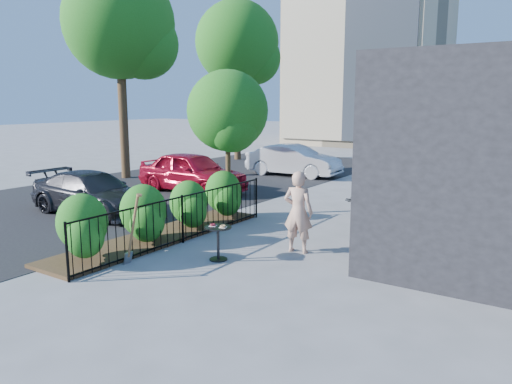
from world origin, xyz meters
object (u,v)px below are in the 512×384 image
Objects in this scene: car_silver at (294,160)px; car_darkgrey at (93,193)px; street_tree_near at (120,30)px; car_red at (192,172)px; shovel at (132,233)px; woman at (298,212)px; cafe_table at (218,237)px; street_tree_far at (237,48)px; patio_tree at (229,116)px.

car_silver is 0.99× the size of car_darkgrey.
street_tree_near is at bearing 39.50° from car_darkgrey.
street_tree_near is 1.99× the size of car_red.
street_tree_near is 5.60× the size of shovel.
woman is 0.42× the size of car_red.
woman reaches higher than car_red.
cafe_table is 5.67m from car_darkgrey.
street_tree_far is at bearing 124.23° from cafe_table.
street_tree_near is at bearing 138.53° from shovel.
patio_tree reaches higher than shovel.
woman is 0.42× the size of car_darkgrey.
woman is 1.18× the size of shovel.
cafe_table is (2.16, -3.29, -2.29)m from patio_tree.
street_tree_far is 11.22m from car_red.
street_tree_far is 17.82m from woman.
car_darkgrey is (-0.03, -4.23, -0.11)m from car_red.
shovel is at bearing -145.14° from car_red.
car_red is (4.39, -8.91, -5.21)m from street_tree_far.
street_tree_near and street_tree_far have the same top height.
cafe_table is at bearing -160.37° from car_silver.
woman is 0.43× the size of car_silver.
woman is at bearing -90.70° from car_darkgrey.
shovel is at bearing -41.47° from street_tree_near.
car_darkgrey is at bearing 166.19° from cafe_table.
street_tree_near is 12.72m from shovel.
street_tree_far is at bearing 54.47° from car_silver.
street_tree_near is 4.77× the size of woman.
car_red reaches higher than cafe_table.
car_silver is (-3.21, 12.08, 0.02)m from shovel.
car_silver is at bearing 106.32° from patio_tree.
car_silver is at bearing -9.04° from car_red.
patio_tree is at bearing -55.49° from street_tree_far.
street_tree_far is 1.99× the size of car_red.
street_tree_far is 14.83m from car_darkgrey.
woman is (3.23, -1.93, -1.90)m from patio_tree.
patio_tree reaches higher than car_silver.
woman is at bearing 51.79° from cafe_table.
shovel is at bearing -61.02° from street_tree_far.
woman is 6.58m from car_darkgrey.
cafe_table is 0.18× the size of car_red.
street_tree_near reaches higher than cafe_table.
car_silver is (5.47, 4.41, -5.25)m from street_tree_near.
street_tree_far is 11.27× the size of cafe_table.
patio_tree is 0.97× the size of car_silver.
shovel is (-1.18, -1.18, 0.17)m from cafe_table.
car_silver is (-5.46, 9.55, -0.20)m from woman.
street_tree_far is 2.02× the size of car_darkgrey.
patio_tree is 8.92m from street_tree_near.
cafe_table is 0.50× the size of shovel.
car_red is at bearing -11.77° from street_tree_near.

